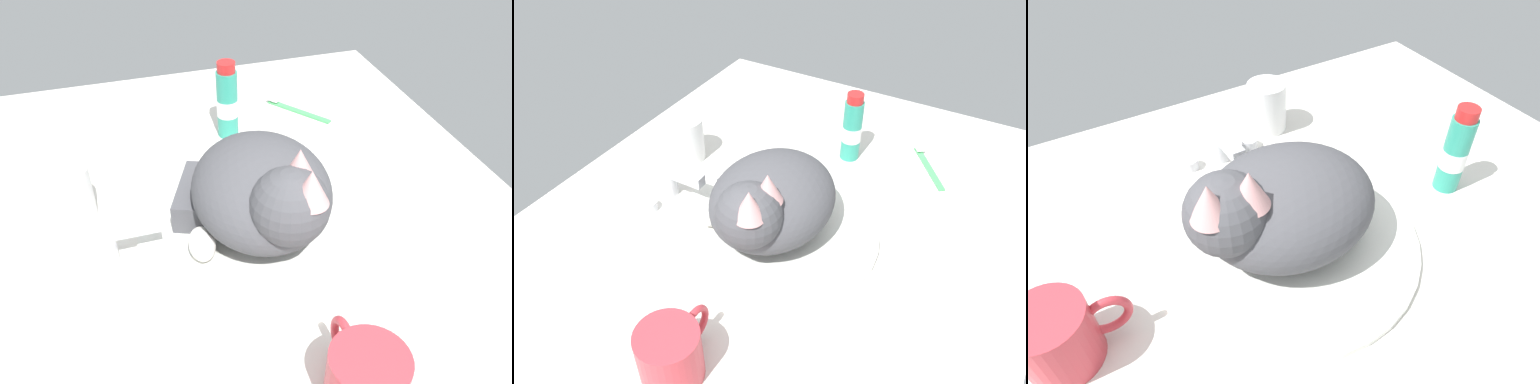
# 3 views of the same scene
# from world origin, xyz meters

# --- Properties ---
(ground_plane) EXTENTS (1.10, 0.83, 0.03)m
(ground_plane) POSITION_xyz_m (0.00, 0.00, -0.01)
(ground_plane) COLOR silver
(sink_basin) EXTENTS (0.35, 0.35, 0.01)m
(sink_basin) POSITION_xyz_m (0.00, 0.00, 0.01)
(sink_basin) COLOR silver
(sink_basin) RESTS_ON ground_plane
(faucet) EXTENTS (0.14, 0.10, 0.06)m
(faucet) POSITION_xyz_m (0.00, 0.21, 0.03)
(faucet) COLOR silver
(faucet) RESTS_ON ground_plane
(cat) EXTENTS (0.27, 0.23, 0.17)m
(cat) POSITION_xyz_m (-0.01, 0.00, 0.08)
(cat) COLOR #4C4C51
(cat) RESTS_ON sink_basin
(coffee_mug) EXTENTS (0.12, 0.08, 0.08)m
(coffee_mug) POSITION_xyz_m (-0.29, -0.02, 0.04)
(coffee_mug) COLOR #C63842
(coffee_mug) RESTS_ON ground_plane
(rinse_cup) EXTENTS (0.07, 0.07, 0.09)m
(rinse_cup) POSITION_xyz_m (0.11, 0.26, 0.04)
(rinse_cup) COLOR white
(rinse_cup) RESTS_ON ground_plane
(toothpaste_bottle) EXTENTS (0.04, 0.04, 0.14)m
(toothpaste_bottle) POSITION_xyz_m (0.27, -0.02, 0.07)
(toothpaste_bottle) COLOR teal
(toothpaste_bottle) RESTS_ON ground_plane
(toothbrush) EXTENTS (0.12, 0.09, 0.02)m
(toothbrush) POSITION_xyz_m (0.32, -0.17, 0.01)
(toothbrush) COLOR #4CB266
(toothbrush) RESTS_ON ground_plane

